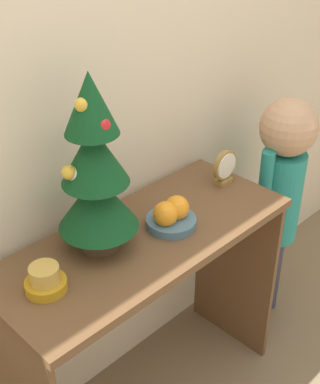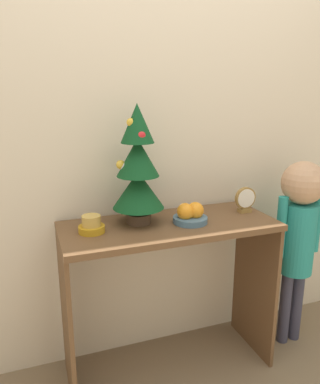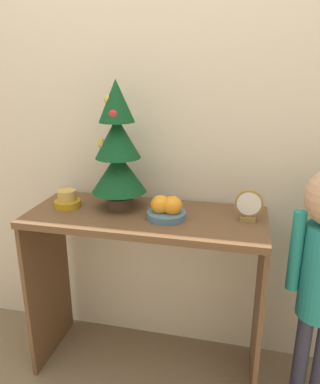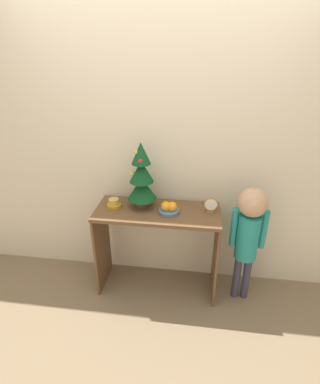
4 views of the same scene
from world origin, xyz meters
name	(u,v)px [view 4 (image 4 of 4)]	position (x,y,z in m)	size (l,w,h in m)	color
ground_plane	(154,302)	(0.00, 0.00, 0.00)	(12.00, 12.00, 0.00)	#7A664C
back_wall	(162,151)	(0.00, 0.48, 1.25)	(7.00, 0.05, 2.50)	beige
console_table	(157,231)	(0.00, 0.22, 0.61)	(1.05, 0.44, 0.82)	brown
mini_tree	(141,177)	(-0.14, 0.27, 1.09)	(0.25, 0.25, 0.57)	#4C3828
fruit_bowl	(169,209)	(0.10, 0.19, 0.86)	(0.17, 0.17, 0.10)	#476B84
singing_bowl	(114,204)	(-0.37, 0.23, 0.85)	(0.12, 0.12, 0.08)	#B78419
desk_clock	(211,205)	(0.44, 0.24, 0.88)	(0.12, 0.04, 0.14)	olive
child_figure	(249,228)	(0.75, 0.19, 0.73)	(0.29, 0.23, 1.08)	#38384C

